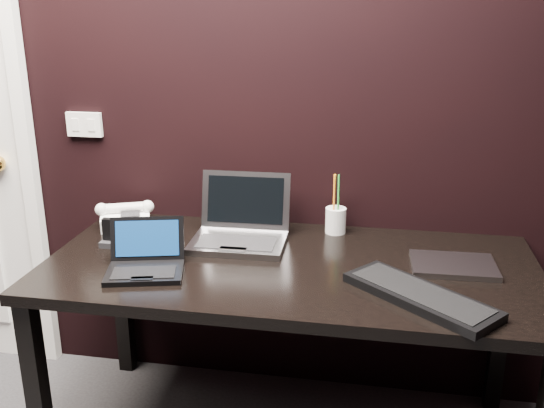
% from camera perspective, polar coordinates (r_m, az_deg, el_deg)
% --- Properties ---
extents(wall_back, '(4.00, 0.00, 4.00)m').
position_cam_1_polar(wall_back, '(2.40, -3.96, 11.27)').
color(wall_back, black).
rests_on(wall_back, ground).
extents(wall_switch, '(0.15, 0.02, 0.10)m').
position_cam_1_polar(wall_switch, '(2.63, -17.25, 7.16)').
color(wall_switch, silver).
rests_on(wall_switch, wall_back).
extents(desk, '(1.70, 0.80, 0.74)m').
position_cam_1_polar(desk, '(2.14, 1.68, -7.43)').
color(desk, black).
rests_on(desk, ground).
extents(netbook, '(0.30, 0.28, 0.16)m').
position_cam_1_polar(netbook, '(2.07, -11.82, -5.39)').
color(netbook, black).
rests_on(netbook, desk).
extents(silver_laptop, '(0.35, 0.32, 0.24)m').
position_cam_1_polar(silver_laptop, '(2.27, -3.01, -2.51)').
color(silver_laptop, '#95969A').
rests_on(silver_laptop, desk).
extents(ext_keyboard, '(0.48, 0.44, 0.03)m').
position_cam_1_polar(ext_keyboard, '(1.90, 13.76, -8.38)').
color(ext_keyboard, black).
rests_on(ext_keyboard, desk).
extents(closed_laptop, '(0.29, 0.21, 0.02)m').
position_cam_1_polar(closed_laptop, '(2.15, 16.70, -5.55)').
color(closed_laptop, '#9D9DA3').
rests_on(closed_laptop, desk).
extents(desk_phone, '(0.24, 0.23, 0.11)m').
position_cam_1_polar(desk_phone, '(2.50, -13.63, -1.12)').
color(desk_phone, white).
rests_on(desk_phone, desk).
extents(mobile_phone, '(0.06, 0.05, 0.10)m').
position_cam_1_polar(mobile_phone, '(2.32, -15.04, -2.91)').
color(mobile_phone, black).
rests_on(mobile_phone, desk).
extents(pen_cup, '(0.10, 0.10, 0.24)m').
position_cam_1_polar(pen_cup, '(2.37, 6.01, -1.43)').
color(pen_cup, silver).
rests_on(pen_cup, desk).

